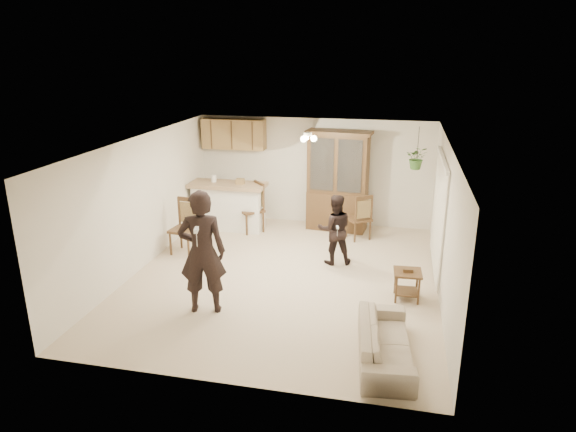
% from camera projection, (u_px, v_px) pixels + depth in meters
% --- Properties ---
extents(floor, '(6.50, 6.50, 0.00)m').
position_uv_depth(floor, '(284.00, 277.00, 9.48)').
color(floor, '#BFAE90').
rests_on(floor, ground).
extents(ceiling, '(5.50, 6.50, 0.02)m').
position_uv_depth(ceiling, '(283.00, 142.00, 8.70)').
color(ceiling, white).
rests_on(ceiling, wall_back).
extents(wall_back, '(5.50, 0.02, 2.50)m').
position_uv_depth(wall_back, '(314.00, 172.00, 12.10)').
color(wall_back, beige).
rests_on(wall_back, ground).
extents(wall_front, '(5.50, 0.02, 2.50)m').
position_uv_depth(wall_front, '(223.00, 294.00, 6.07)').
color(wall_front, beige).
rests_on(wall_front, ground).
extents(wall_left, '(0.02, 6.50, 2.50)m').
position_uv_depth(wall_left, '(141.00, 203.00, 9.65)').
color(wall_left, beige).
rests_on(wall_left, ground).
extents(wall_right, '(0.02, 6.50, 2.50)m').
position_uv_depth(wall_right, '(445.00, 223.00, 8.52)').
color(wall_right, beige).
rests_on(wall_right, ground).
extents(breakfast_bar, '(1.60, 0.55, 1.00)m').
position_uv_depth(breakfast_bar, '(229.00, 208.00, 11.88)').
color(breakfast_bar, white).
rests_on(breakfast_bar, floor).
extents(bar_top, '(1.75, 0.70, 0.08)m').
position_uv_depth(bar_top, '(228.00, 185.00, 11.71)').
color(bar_top, tan).
rests_on(bar_top, breakfast_bar).
extents(upper_cabinets, '(1.50, 0.34, 0.70)m').
position_uv_depth(upper_cabinets, '(234.00, 134.00, 12.06)').
color(upper_cabinets, olive).
rests_on(upper_cabinets, wall_back).
extents(vertical_blinds, '(0.06, 2.30, 2.10)m').
position_uv_depth(vertical_blinds, '(438.00, 215.00, 9.42)').
color(vertical_blinds, white).
rests_on(vertical_blinds, wall_right).
extents(ceiling_fixture, '(0.36, 0.36, 0.20)m').
position_uv_depth(ceiling_fixture, '(308.00, 137.00, 9.80)').
color(ceiling_fixture, '#FFEDBF').
rests_on(ceiling_fixture, ceiling).
extents(hanging_plant, '(0.43, 0.37, 0.48)m').
position_uv_depth(hanging_plant, '(417.00, 158.00, 10.66)').
color(hanging_plant, '#346026').
rests_on(hanging_plant, ceiling).
extents(plant_cord, '(0.01, 0.01, 0.65)m').
position_uv_depth(plant_cord, '(418.00, 142.00, 10.56)').
color(plant_cord, black).
rests_on(plant_cord, ceiling).
extents(sofa, '(0.92, 1.94, 0.73)m').
position_uv_depth(sofa, '(386.00, 334.00, 6.88)').
color(sofa, beige).
rests_on(sofa, floor).
extents(adult, '(0.74, 0.58, 1.80)m').
position_uv_depth(adult, '(203.00, 258.00, 8.00)').
color(adult, black).
rests_on(adult, floor).
extents(child, '(0.77, 0.67, 1.35)m').
position_uv_depth(child, '(335.00, 230.00, 9.89)').
color(child, black).
rests_on(child, floor).
extents(china_hutch, '(1.50, 0.71, 2.29)m').
position_uv_depth(china_hutch, '(338.00, 182.00, 11.66)').
color(china_hutch, '#3C2815').
rests_on(china_hutch, floor).
extents(side_table, '(0.48, 0.48, 0.55)m').
position_uv_depth(side_table, '(407.00, 285.00, 8.57)').
color(side_table, '#3C2815').
rests_on(side_table, floor).
extents(chair_bar, '(0.56, 0.56, 1.13)m').
position_uv_depth(chair_bar, '(184.00, 238.00, 10.50)').
color(chair_bar, '#3C2815').
rests_on(chair_bar, floor).
extents(chair_hutch_left, '(0.71, 0.71, 1.14)m').
position_uv_depth(chair_hutch_left, '(251.00, 218.00, 11.75)').
color(chair_hutch_left, '#3C2815').
rests_on(chair_hutch_left, floor).
extents(chair_hutch_right, '(0.63, 0.63, 1.03)m').
position_uv_depth(chair_hutch_right, '(358.00, 226.00, 11.31)').
color(chair_hutch_right, '#3C2815').
rests_on(chair_hutch_right, floor).
extents(controller_adult, '(0.10, 0.18, 0.05)m').
position_uv_depth(controller_adult, '(196.00, 230.00, 7.36)').
color(controller_adult, white).
rests_on(controller_adult, adult).
extents(controller_child, '(0.07, 0.13, 0.04)m').
position_uv_depth(controller_child, '(337.00, 227.00, 9.53)').
color(controller_child, white).
rests_on(controller_child, child).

